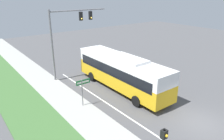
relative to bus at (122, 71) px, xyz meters
name	(u,v)px	position (x,y,z in m)	size (l,w,h in m)	color
ground_plane	(200,123)	(0.74, -7.98, -1.88)	(80.00, 80.00, 0.00)	#4C4C4F
bus	(122,71)	(0.00, 0.00, 0.00)	(2.73, 11.06, 3.38)	gold
signal_gantry	(68,30)	(-2.45, 5.80, 3.34)	(6.56, 0.41, 7.35)	slate
street_sign	(83,88)	(-4.71, -0.78, -0.18)	(1.26, 0.08, 2.42)	slate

